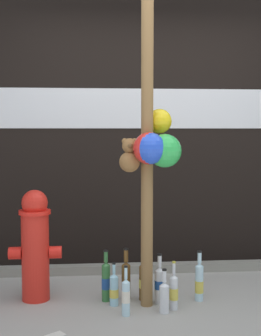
% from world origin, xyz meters
% --- Properties ---
extents(ground_plane, '(14.00, 14.00, 0.00)m').
position_xyz_m(ground_plane, '(0.00, 0.00, 0.00)').
color(ground_plane, '#9E9B93').
extents(building_wall, '(10.00, 0.21, 3.77)m').
position_xyz_m(building_wall, '(0.00, 1.71, 1.88)').
color(building_wall, black).
rests_on(building_wall, ground_plane).
extents(curb_strip, '(8.00, 0.12, 0.08)m').
position_xyz_m(curb_strip, '(0.00, 1.29, 0.04)').
color(curb_strip, gray).
rests_on(curb_strip, ground_plane).
extents(memorial_post, '(0.47, 0.40, 2.81)m').
position_xyz_m(memorial_post, '(-0.13, 0.40, 1.46)').
color(memorial_post, olive).
rests_on(memorial_post, ground_plane).
extents(fire_hydrant, '(0.41, 0.25, 0.87)m').
position_xyz_m(fire_hydrant, '(-1.01, 0.64, 0.44)').
color(fire_hydrant, red).
rests_on(fire_hydrant, ground_plane).
extents(bottle_0, '(0.07, 0.07, 0.40)m').
position_xyz_m(bottle_0, '(-0.46, 0.56, 0.16)').
color(bottle_0, '#337038').
rests_on(bottle_0, ground_plane).
extents(bottle_1, '(0.06, 0.06, 0.37)m').
position_xyz_m(bottle_1, '(-0.33, 0.25, 0.14)').
color(bottle_1, '#B2DBEA').
rests_on(bottle_1, ground_plane).
extents(bottle_2, '(0.07, 0.07, 0.40)m').
position_xyz_m(bottle_2, '(-0.30, 0.60, 0.17)').
color(bottle_2, brown).
rests_on(bottle_2, ground_plane).
extents(bottle_3, '(0.06, 0.06, 0.36)m').
position_xyz_m(bottle_3, '(0.03, 0.34, 0.14)').
color(bottle_3, silver).
rests_on(bottle_3, ground_plane).
extents(bottle_4, '(0.08, 0.08, 0.39)m').
position_xyz_m(bottle_4, '(-0.05, 0.47, 0.15)').
color(bottle_4, silver).
rests_on(bottle_4, ground_plane).
extents(bottle_5, '(0.08, 0.08, 0.39)m').
position_xyz_m(bottle_5, '(-0.16, 0.56, 0.15)').
color(bottle_5, brown).
rests_on(bottle_5, ground_plane).
extents(bottle_6, '(0.07, 0.07, 0.33)m').
position_xyz_m(bottle_6, '(-0.05, 0.28, 0.13)').
color(bottle_6, silver).
rests_on(bottle_6, ground_plane).
extents(bottle_7, '(0.07, 0.07, 0.33)m').
position_xyz_m(bottle_7, '(-0.40, 0.46, 0.12)').
color(bottle_7, '#93CCE0').
rests_on(bottle_7, ground_plane).
extents(bottle_8, '(0.07, 0.07, 0.40)m').
position_xyz_m(bottle_8, '(0.27, 0.51, 0.15)').
color(bottle_8, '#B2DBEA').
rests_on(bottle_8, ground_plane).
extents(litter_0, '(0.15, 0.14, 0.01)m').
position_xyz_m(litter_0, '(-0.82, -0.05, 0.00)').
color(litter_0, silver).
rests_on(litter_0, ground_plane).
extents(litter_2, '(0.15, 0.13, 0.01)m').
position_xyz_m(litter_2, '(-1.14, 1.24, 0.00)').
color(litter_2, '#8C99B2').
rests_on(litter_2, ground_plane).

